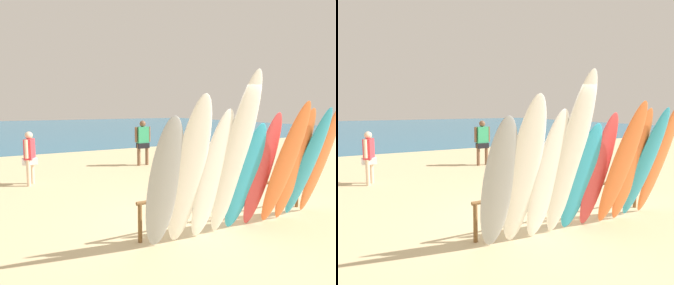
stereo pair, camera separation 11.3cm
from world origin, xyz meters
TOP-DOWN VIEW (x-y plane):
  - ground at (0.00, 14.00)m, footprint 60.00×60.00m
  - ocean_water at (0.00, 31.16)m, footprint 60.00×40.00m
  - surfboard_rack at (0.00, 0.00)m, footprint 3.88×0.07m
  - surfboard_grey_0 at (-1.77, -0.60)m, footprint 0.57×0.84m
  - surfboard_white_1 at (-1.39, -0.66)m, footprint 0.56×0.97m
  - surfboard_white_2 at (-0.93, -0.62)m, footprint 0.62×0.85m
  - surfboard_white_3 at (-0.56, -0.72)m, footprint 0.51×1.05m
  - surfboard_teal_4 at (-0.18, -0.56)m, footprint 0.62×0.81m
  - surfboard_red_5 at (0.22, -0.55)m, footprint 0.57×0.76m
  - surfboard_orange_6 at (0.61, -0.71)m, footprint 0.57×0.94m
  - surfboard_orange_7 at (0.98, -0.62)m, footprint 0.57×0.77m
  - surfboard_teal_8 at (1.32, -0.64)m, footprint 0.48×0.94m
  - surfboard_orange_9 at (1.78, -0.59)m, footprint 0.56×0.86m
  - beachgoer_near_rack at (1.10, 6.27)m, footprint 0.64×0.27m
  - beachgoer_midbeach at (-2.95, 5.04)m, footprint 0.39×0.53m
  - beach_chair_red at (3.64, 1.34)m, footprint 0.51×0.66m
  - beach_chair_blue at (2.65, 2.65)m, footprint 0.52×0.70m

SIDE VIEW (x-z plane):
  - ground at x=0.00m, z-range 0.00..0.00m
  - ocean_water at x=0.00m, z-range 0.00..0.02m
  - beach_chair_blue at x=2.65m, z-range 0.02..0.84m
  - beach_chair_red at x=3.64m, z-range 0.02..0.85m
  - surfboard_rack at x=0.00m, z-range 0.21..0.89m
  - beachgoer_midbeach at x=-2.95m, z-range 0.11..1.62m
  - beachgoer_near_rack at x=1.10m, z-range 0.13..1.81m
  - surfboard_teal_4 at x=-0.18m, z-range 0.00..1.94m
  - surfboard_grey_0 at x=-1.77m, z-range 0.00..2.08m
  - surfboard_red_5 at x=0.22m, z-range 0.00..2.11m
  - surfboard_white_2 at x=-0.93m, z-range 0.00..2.17m
  - surfboard_orange_7 at x=0.98m, z-range 0.00..2.18m
  - surfboard_teal_8 at x=1.32m, z-range 0.00..2.19m
  - surfboard_orange_9 at x=1.78m, z-range 0.00..2.29m
  - surfboard_orange_6 at x=0.61m, z-range 0.00..2.30m
  - surfboard_white_1 at x=-1.39m, z-range 0.00..2.38m
  - surfboard_white_3 at x=-0.56m, z-range 0.00..2.73m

